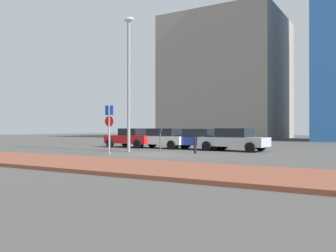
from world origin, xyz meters
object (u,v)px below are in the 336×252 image
parked_car_red (131,138)px  parked_car_blue (199,139)px  parking_sign_post (109,123)px  parking_meter (160,136)px  street_lamp (129,74)px  parked_car_silver (234,139)px  traffic_bollard_near (110,145)px  parked_car_white (162,138)px  traffic_bollard_mid (195,145)px

parked_car_red → parked_car_blue: (5.74, 0.26, -0.01)m
parking_sign_post → parking_meter: parking_sign_post is taller
parking_sign_post → street_lamp: (-0.52, 2.51, 3.17)m
parked_car_silver → traffic_bollard_near: size_ratio=5.05×
street_lamp → parked_car_silver: bearing=36.7°
parked_car_red → street_lamp: (2.92, -4.20, 4.20)m
parked_car_white → parking_sign_post: bearing=-84.5°
parked_car_blue → parked_car_silver: bearing=-7.4°
parked_car_red → traffic_bollard_mid: parked_car_red is taller
parked_car_silver → street_lamp: bearing=-143.3°
traffic_bollard_mid → parking_meter: bearing=166.1°
parked_car_white → parking_meter: (1.60, -2.85, 0.18)m
parked_car_white → parked_car_blue: bearing=2.8°
street_lamp → traffic_bollard_near: 4.66m
parked_car_red → parked_car_white: bearing=2.4°
parked_car_blue → traffic_bollard_near: 6.41m
parked_car_red → parked_car_blue: parked_car_red is taller
parked_car_blue → traffic_bollard_mid: (1.54, -3.71, -0.24)m
traffic_bollard_near → traffic_bollard_mid: (5.32, 1.46, 0.06)m
parked_car_red → parked_car_white: same height
parked_car_silver → traffic_bollard_mid: (-1.15, -3.36, -0.26)m
parking_sign_post → traffic_bollard_mid: size_ratio=2.80×
parked_car_white → parked_car_silver: bearing=-2.1°
parked_car_silver → traffic_bollard_mid: bearing=-108.9°
parking_meter → traffic_bollard_near: bearing=-137.9°
street_lamp → traffic_bollard_mid: (4.36, 0.75, -4.44)m
parking_sign_post → parking_meter: size_ratio=1.90×
parked_car_silver → parking_meter: bearing=-146.9°
parked_car_blue → parking_meter: 3.30m
parked_car_white → traffic_bollard_near: (-0.82, -5.03, -0.33)m
parked_car_red → traffic_bollard_mid: size_ratio=4.05×
parking_sign_post → traffic_bollard_near: (-1.48, 1.80, -1.33)m
parked_car_white → parked_car_silver: parked_car_silver is taller
street_lamp → parked_car_red: bearing=124.8°
parked_car_red → parking_meter: (4.38, -2.73, 0.21)m
parking_sign_post → parking_meter: (0.94, 3.98, -0.82)m
street_lamp → parking_meter: bearing=45.2°
parked_car_silver → parked_car_white: bearing=177.9°
parked_car_red → parked_car_silver: bearing=-0.6°
parked_car_red → parking_sign_post: (3.44, -6.71, 1.03)m
parked_car_white → parking_sign_post: (0.66, -6.83, 1.00)m
parked_car_red → street_lamp: size_ratio=0.48×
parking_sign_post → traffic_bollard_near: 2.68m
parking_sign_post → parked_car_red: bearing=117.1°
street_lamp → parked_car_white: bearing=91.9°
street_lamp → traffic_bollard_mid: 6.27m
parked_car_white → traffic_bollard_mid: parked_car_white is taller
parked_car_white → traffic_bollard_near: parked_car_white is taller
parked_car_blue → traffic_bollard_near: size_ratio=4.87×
parked_car_white → street_lamp: size_ratio=0.50×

